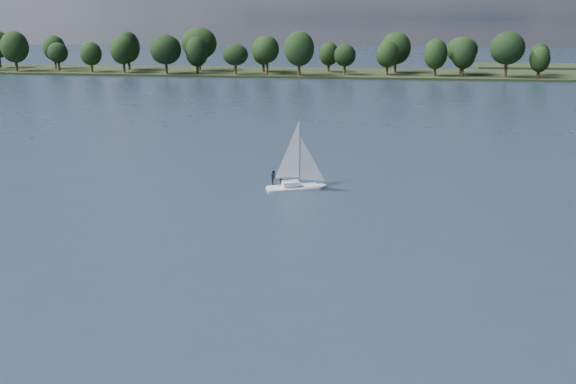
% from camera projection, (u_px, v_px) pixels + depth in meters
% --- Properties ---
extents(ground, '(700.00, 700.00, 0.00)m').
position_uv_depth(ground, '(310.00, 123.00, 122.00)').
color(ground, '#233342').
rests_on(ground, ground).
extents(far_shore, '(660.00, 40.00, 1.50)m').
position_uv_depth(far_shore, '(347.00, 74.00, 228.90)').
color(far_shore, black).
rests_on(far_shore, ground).
extents(sailboat, '(6.70, 4.27, 8.57)m').
position_uv_depth(sailboat, '(294.00, 169.00, 73.88)').
color(sailboat, white).
rests_on(sailboat, ground).
extents(treeline, '(563.42, 74.30, 18.31)m').
position_uv_depth(treeline, '(341.00, 51.00, 222.85)').
color(treeline, black).
rests_on(treeline, ground).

